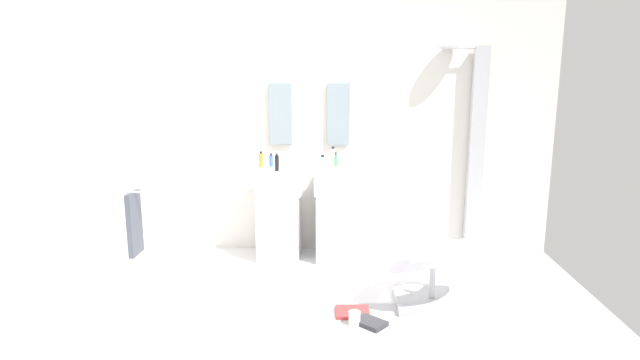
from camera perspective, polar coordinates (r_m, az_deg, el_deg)
ground_plane at (r=3.99m, az=-2.59°, el=-15.39°), size 4.80×3.60×0.04m
rear_partition at (r=5.23m, az=-1.12°, el=6.21°), size 4.80×0.10×2.60m
pedestal_sink_left at (r=5.08m, az=-4.54°, el=-3.40°), size 0.46×0.46×1.00m
pedestal_sink_right at (r=5.04m, az=1.93°, el=-3.48°), size 0.46×0.46×1.00m
vanity_mirror_left at (r=5.17m, az=-4.37°, el=7.26°), size 0.22×0.03×0.60m
vanity_mirror_right at (r=5.14m, az=2.03°, el=7.25°), size 0.22×0.03×0.60m
shower_column at (r=5.28m, az=16.67°, el=3.38°), size 0.49×0.24×2.05m
lounge_chair at (r=4.17m, az=12.33°, el=-8.90°), size 1.02×1.03×0.65m
towel_rack at (r=4.30m, az=-20.08°, el=-4.79°), size 0.37×0.22×0.95m
area_rug at (r=3.92m, az=4.42°, el=-15.58°), size 0.95×0.70×0.01m
magazine_charcoal at (r=3.90m, az=5.56°, el=-15.37°), size 0.26×0.26×0.03m
magazine_red at (r=4.05m, az=3.60°, el=-14.30°), size 0.26×0.22×0.03m
coffee_mug at (r=3.88m, az=3.82°, el=-14.94°), size 0.09×0.09×0.10m
soap_bottle_black at (r=4.84m, az=-4.77°, el=1.88°), size 0.04×0.04×0.16m
soap_bottle_white at (r=5.06m, az=1.45°, el=2.52°), size 0.05×0.05×0.20m
soap_bottle_amber at (r=5.04m, az=-6.49°, el=2.19°), size 0.04×0.04×0.16m
soap_bottle_green at (r=5.05m, az=1.71°, el=2.21°), size 0.04×0.04×0.14m
soap_bottle_blue at (r=5.08m, az=-5.39°, el=2.13°), size 0.04×0.04×0.13m
soap_bottle_clear at (r=4.88m, az=0.29°, el=1.88°), size 0.05×0.05×0.14m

